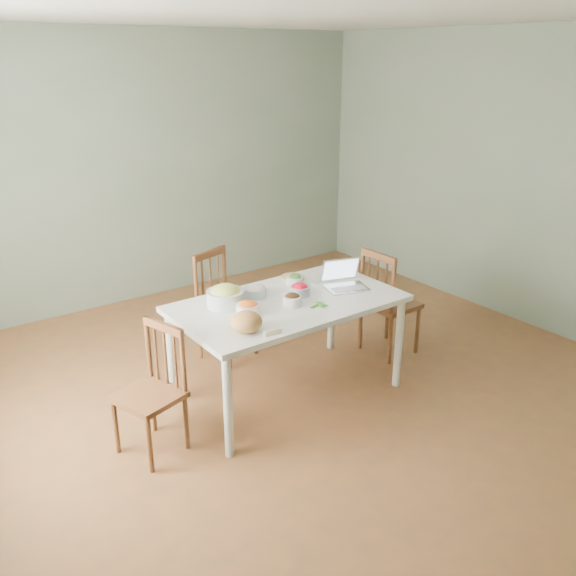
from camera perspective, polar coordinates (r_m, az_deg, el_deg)
floor at (r=4.85m, az=1.17°, el=-9.13°), size 5.00×5.00×0.00m
ceiling at (r=4.19m, az=1.48°, el=24.64°), size 5.00×5.00×0.00m
wall_back at (r=6.45m, az=-12.53°, el=10.92°), size 5.00×0.00×2.70m
wall_right at (r=6.14m, az=20.50°, el=9.59°), size 0.00×5.00×2.70m
dining_table at (r=4.56m, az=-0.00°, el=-5.70°), size 1.65×0.93×0.77m
chair_far at (r=5.12m, az=-5.78°, el=-1.75°), size 0.51×0.49×0.92m
chair_left at (r=4.01m, az=-13.04°, el=-9.63°), size 0.46×0.47×0.87m
chair_right at (r=5.25m, az=9.64°, el=-1.23°), size 0.41×0.42×0.94m
bread_boule at (r=3.90m, az=-3.96°, el=-3.19°), size 0.22×0.22×0.14m
butter_stick at (r=3.88m, az=-1.46°, el=-4.14°), size 0.12×0.05×0.03m
bowl_squash at (r=4.30m, az=-5.91°, el=-0.72°), size 0.30×0.30×0.16m
bowl_carrot at (r=4.17m, az=-3.78°, el=-1.86°), size 0.22×0.22×0.09m
bowl_onion at (r=4.46m, az=-3.13°, el=-0.27°), size 0.21×0.21×0.09m
bowl_mushroom at (r=4.30m, az=0.41°, el=-1.10°), size 0.15×0.15×0.09m
bowl_redpep at (r=4.48m, az=1.13°, el=-0.15°), size 0.18×0.18×0.09m
bowl_broccoli at (r=4.70m, az=0.66°, el=0.83°), size 0.14×0.14×0.08m
flatbread at (r=4.83m, az=0.45°, el=1.02°), size 0.21×0.21×0.02m
basil_bunch at (r=4.31m, az=2.83°, el=-1.60°), size 0.17×0.17×0.02m
laptop at (r=4.60m, az=5.62°, el=1.12°), size 0.38×0.36×0.21m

